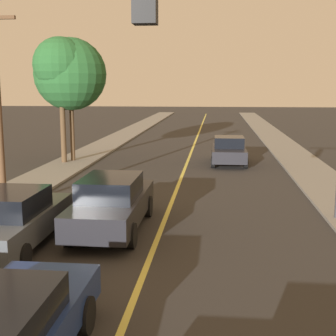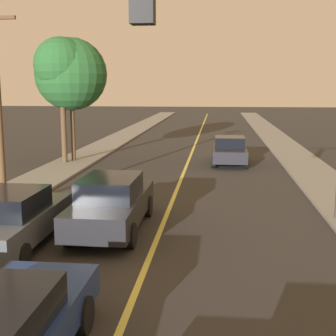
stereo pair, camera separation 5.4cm
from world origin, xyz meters
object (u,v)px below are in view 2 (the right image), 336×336
at_px(car_outer_lane_second, 14,219).
at_px(streetlamp_right, 330,67).
at_px(tree_left_near, 61,65).
at_px(tree_left_far, 71,74).
at_px(car_near_lane_second, 112,203).
at_px(car_far_oncoming, 230,151).

bearing_deg(car_outer_lane_second, streetlamp_right, 21.68).
height_order(tree_left_near, tree_left_far, tree_left_far).
relative_size(car_near_lane_second, tree_left_far, 0.73).
bearing_deg(streetlamp_right, car_far_oncoming, 104.05).
distance_m(car_near_lane_second, car_far_oncoming, 13.62).
bearing_deg(car_near_lane_second, car_far_oncoming, 73.23).
relative_size(car_outer_lane_second, streetlamp_right, 0.62).
xyz_separation_m(car_near_lane_second, car_far_oncoming, (3.93, 13.04, -0.09)).
xyz_separation_m(car_near_lane_second, tree_left_far, (-5.23, 12.80, 4.24)).
bearing_deg(car_far_oncoming, car_near_lane_second, 73.23).
height_order(car_outer_lane_second, car_far_oncoming, car_outer_lane_second).
distance_m(car_near_lane_second, streetlamp_right, 8.13).
height_order(streetlamp_right, tree_left_far, streetlamp_right).
xyz_separation_m(car_far_oncoming, streetlamp_right, (2.81, -11.22, 4.26)).
relative_size(streetlamp_right, tree_left_far, 1.09).
bearing_deg(tree_left_far, car_near_lane_second, -67.78).
distance_m(car_near_lane_second, tree_left_far, 14.46).
bearing_deg(car_outer_lane_second, car_far_oncoming, 67.00).
height_order(car_near_lane_second, car_outer_lane_second, car_near_lane_second).
relative_size(car_far_oncoming, tree_left_near, 0.59).
height_order(streetlamp_right, tree_left_near, streetlamp_right).
bearing_deg(car_outer_lane_second, tree_left_far, 101.09).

